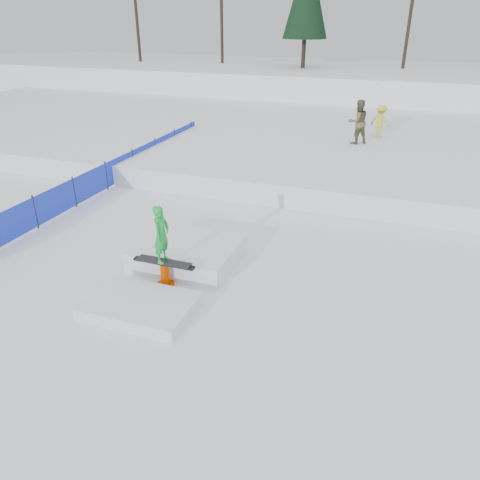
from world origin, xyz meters
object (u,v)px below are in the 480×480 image
(walker_ygreen, at_px, (380,121))
(safety_fence, at_px, (106,176))
(jib_rail_feature, at_px, (175,264))
(walker_olive, at_px, (358,122))

(walker_ygreen, bearing_deg, safety_fence, 65.99)
(safety_fence, distance_m, jib_rail_feature, 7.30)
(safety_fence, xyz_separation_m, walker_ygreen, (9.22, 8.57, 0.99))
(jib_rail_feature, bearing_deg, walker_ygreen, 74.09)
(walker_ygreen, xyz_separation_m, jib_rail_feature, (-3.85, -13.51, -1.24))
(safety_fence, distance_m, walker_ygreen, 12.63)
(walker_olive, height_order, walker_ygreen, walker_olive)
(walker_ygreen, height_order, jib_rail_feature, walker_ygreen)
(safety_fence, height_order, walker_olive, walker_olive)
(walker_olive, xyz_separation_m, walker_ygreen, (0.86, 1.48, -0.21))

